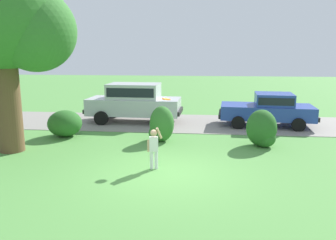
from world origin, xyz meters
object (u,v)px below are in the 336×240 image
(child_thrower, at_px, (154,146))
(frisbee, at_px, (166,99))
(oak_tree_large, at_px, (8,22))
(parked_suv, at_px, (134,101))
(parked_sedan, at_px, (269,108))

(child_thrower, distance_m, frisbee, 1.63)
(oak_tree_large, distance_m, parked_suv, 7.01)
(oak_tree_large, bearing_deg, parked_sedan, 27.80)
(oak_tree_large, distance_m, parked_sedan, 11.40)
(parked_sedan, xyz_separation_m, parked_suv, (-6.46, 0.26, 0.23))
(frisbee, bearing_deg, oak_tree_large, 175.35)
(parked_sedan, distance_m, child_thrower, 7.88)
(parked_suv, xyz_separation_m, child_thrower, (1.96, -6.73, -0.36))
(parked_suv, bearing_deg, parked_sedan, -2.31)
(parked_sedan, relative_size, parked_suv, 0.95)
(oak_tree_large, height_order, frisbee, oak_tree_large)
(oak_tree_large, height_order, child_thrower, oak_tree_large)
(parked_suv, relative_size, frisbee, 16.89)
(oak_tree_large, relative_size, parked_suv, 1.36)
(oak_tree_large, relative_size, frisbee, 22.93)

